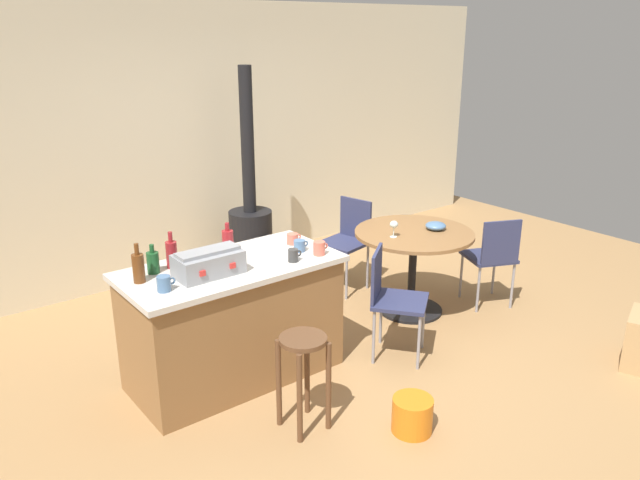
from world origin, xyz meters
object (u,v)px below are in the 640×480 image
(cup_2, at_px, (319,248))
(serving_bowl, at_px, (436,226))
(toolbox, at_px, (208,263))
(cup_4, at_px, (300,246))
(folding_chair_near, at_px, (493,254))
(bottle_1, at_px, (228,240))
(wine_glass, at_px, (394,225))
(bottle_3, at_px, (153,262))
(cup_0, at_px, (164,284))
(dining_table, at_px, (413,251))
(cup_3, at_px, (293,255))
(plastic_bucket, at_px, (412,415))
(cup_1, at_px, (293,239))
(bottle_0, at_px, (172,254))
(bottle_2, at_px, (138,267))
(wood_stove, at_px, (251,227))
(wooden_stool, at_px, (303,364))
(kitchen_island, at_px, (234,321))
(folding_chair_far, at_px, (348,237))
(folding_chair_left, at_px, (391,295))

(cup_2, relative_size, serving_bowl, 0.68)
(toolbox, bearing_deg, cup_4, -0.14)
(folding_chair_near, height_order, bottle_1, bottle_1)
(folding_chair_near, bearing_deg, wine_glass, 157.34)
(toolbox, relative_size, bottle_3, 2.20)
(bottle_1, bearing_deg, cup_0, -149.41)
(dining_table, bearing_deg, wine_glass, 178.14)
(cup_3, xyz_separation_m, plastic_bucket, (0.16, -1.05, -0.81))
(cup_0, distance_m, cup_1, 1.18)
(bottle_3, bearing_deg, bottle_0, 6.02)
(bottle_2, bearing_deg, serving_bowl, -3.79)
(wood_stove, bearing_deg, wooden_stool, -115.02)
(cup_1, bearing_deg, toolbox, -168.64)
(wooden_stool, bearing_deg, cup_4, 54.92)
(cup_3, bearing_deg, plastic_bucket, -81.15)
(bottle_0, relative_size, cup_3, 2.38)
(kitchen_island, xyz_separation_m, wine_glass, (1.57, -0.01, 0.42))
(cup_0, bearing_deg, cup_4, 3.59)
(dining_table, xyz_separation_m, serving_bowl, (0.19, -0.07, 0.21))
(toolbox, relative_size, bottle_0, 1.72)
(wood_stove, xyz_separation_m, plastic_bucket, (-0.63, -2.91, -0.40))
(wooden_stool, distance_m, plastic_bucket, 0.77)
(folding_chair_far, relative_size, folding_chair_left, 1.02)
(bottle_3, distance_m, cup_1, 1.08)
(cup_0, relative_size, cup_3, 1.13)
(folding_chair_far, xyz_separation_m, bottle_0, (-2.06, -0.56, 0.46))
(bottle_0, distance_m, bottle_1, 0.48)
(bottle_1, bearing_deg, serving_bowl, -10.57)
(folding_chair_near, bearing_deg, kitchen_island, 171.27)
(bottle_3, distance_m, serving_bowl, 2.51)
(folding_chair_far, bearing_deg, cup_1, -149.31)
(wooden_stool, xyz_separation_m, dining_table, (1.79, 0.79, 0.13))
(kitchen_island, height_order, bottle_1, bottle_1)
(kitchen_island, xyz_separation_m, wood_stove, (1.17, 1.64, 0.07))
(wine_glass, distance_m, plastic_bucket, 1.79)
(wood_stove, bearing_deg, bottle_0, -136.33)
(cup_2, bearing_deg, serving_bowl, 5.63)
(cup_1, xyz_separation_m, cup_4, (-0.05, -0.16, 0.00))
(folding_chair_far, distance_m, cup_1, 1.37)
(toolbox, bearing_deg, folding_chair_near, -6.48)
(cup_4, bearing_deg, folding_chair_far, 35.16)
(bottle_2, height_order, bottle_3, bottle_2)
(kitchen_island, distance_m, cup_0, 0.76)
(cup_0, bearing_deg, folding_chair_near, -4.40)
(wine_glass, bearing_deg, serving_bowl, -10.67)
(cup_4, bearing_deg, kitchen_island, 171.86)
(kitchen_island, distance_m, wine_glass, 1.63)
(bottle_1, bearing_deg, bottle_2, -166.92)
(bottle_3, relative_size, cup_1, 1.63)
(bottle_2, height_order, cup_1, bottle_2)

